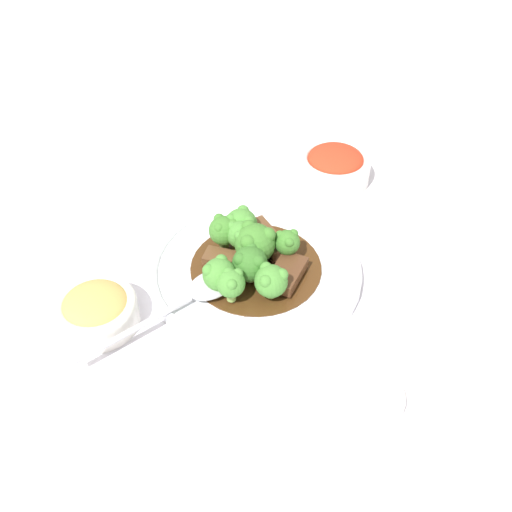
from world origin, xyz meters
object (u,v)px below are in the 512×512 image
(broccoli_floret_1, at_px, (231,283))
(broccoli_floret_6, at_px, (224,230))
(beef_strip_0, at_px, (228,260))
(side_bowl_appetizer, at_px, (97,310))
(beef_strip_2, at_px, (267,238))
(main_plate, at_px, (256,270))
(broccoli_floret_5, at_px, (219,274))
(broccoli_floret_2, at_px, (250,263))
(side_bowl_kimchi, at_px, (335,166))
(broccoli_floret_4, at_px, (240,234))
(serving_spoon, at_px, (201,291))
(broccoli_floret_0, at_px, (255,243))
(beef_strip_1, at_px, (288,271))
(sauce_dish, at_px, (369,396))
(broccoli_floret_8, at_px, (241,224))
(broccoli_floret_7, at_px, (287,242))
(broccoli_floret_3, at_px, (271,281))

(broccoli_floret_1, xyz_separation_m, broccoli_floret_6, (-0.07, -0.06, -0.00))
(beef_strip_0, xyz_separation_m, side_bowl_appetizer, (0.15, -0.09, -0.00))
(broccoli_floret_1, bearing_deg, beef_strip_2, -172.42)
(main_plate, xyz_separation_m, broccoli_floret_5, (0.06, -0.01, 0.04))
(broccoli_floret_2, distance_m, broccoli_floret_6, 0.07)
(side_bowl_kimchi, xyz_separation_m, side_bowl_appetizer, (0.40, -0.11, -0.00))
(side_bowl_appetizer, bearing_deg, broccoli_floret_1, 128.45)
(beef_strip_2, bearing_deg, main_plate, 11.62)
(broccoli_floret_4, xyz_separation_m, serving_spoon, (0.09, 0.00, -0.02))
(broccoli_floret_2, bearing_deg, broccoli_floret_0, -158.70)
(broccoli_floret_1, bearing_deg, serving_spoon, -69.70)
(beef_strip_1, height_order, beef_strip_2, same)
(beef_strip_0, distance_m, sauce_dish, 0.24)
(broccoli_floret_6, bearing_deg, broccoli_floret_2, 60.72)
(broccoli_floret_1, bearing_deg, sauce_dish, 80.62)
(broccoli_floret_5, bearing_deg, side_bowl_appetizer, -44.64)
(serving_spoon, bearing_deg, broccoli_floret_1, 110.30)
(broccoli_floret_0, height_order, broccoli_floret_8, broccoli_floret_0)
(beef_strip_2, height_order, serving_spoon, beef_strip_2)
(broccoli_floret_2, distance_m, side_bowl_appetizer, 0.19)
(beef_strip_2, xyz_separation_m, broccoli_floret_6, (0.03, -0.04, 0.02))
(broccoli_floret_6, distance_m, sauce_dish, 0.27)
(broccoli_floret_7, bearing_deg, side_bowl_appetizer, -36.45)
(beef_strip_0, distance_m, broccoli_floret_5, 0.05)
(beef_strip_1, bearing_deg, side_bowl_appetizer, -44.03)
(broccoli_floret_5, relative_size, serving_spoon, 0.22)
(broccoli_floret_3, bearing_deg, side_bowl_kimchi, -170.09)
(broccoli_floret_2, bearing_deg, broccoli_floret_5, -32.05)
(main_plate, bearing_deg, broccoli_floret_7, 140.18)
(broccoli_floret_6, relative_size, side_bowl_kimchi, 0.43)
(broccoli_floret_7, xyz_separation_m, side_bowl_appetizer, (0.19, -0.14, -0.02))
(sauce_dish, bearing_deg, side_bowl_appetizer, -78.19)
(beef_strip_2, distance_m, sauce_dish, 0.25)
(broccoli_floret_0, xyz_separation_m, side_bowl_kimchi, (-0.23, 0.00, -0.02))
(broccoli_floret_6, bearing_deg, broccoli_floret_0, 88.81)
(beef_strip_0, bearing_deg, broccoli_floret_2, 77.00)
(beef_strip_2, relative_size, broccoli_floret_0, 1.46)
(beef_strip_1, height_order, broccoli_floret_8, broccoli_floret_8)
(broccoli_floret_2, height_order, broccoli_floret_5, broccoli_floret_2)
(beef_strip_0, distance_m, side_bowl_kimchi, 0.25)
(broccoli_floret_8, xyz_separation_m, side_bowl_appetizer, (0.19, -0.08, -0.02))
(sauce_dish, bearing_deg, broccoli_floret_6, -112.84)
(broccoli_floret_0, bearing_deg, main_plate, 38.81)
(side_bowl_kimchi, bearing_deg, beef_strip_0, -5.72)
(main_plate, bearing_deg, broccoli_floret_4, -111.49)
(beef_strip_1, bearing_deg, broccoli_floret_8, -107.40)
(broccoli_floret_6, distance_m, side_bowl_kimchi, 0.23)
(broccoli_floret_2, relative_size, broccoli_floret_4, 1.04)
(broccoli_floret_7, bearing_deg, side_bowl_kimchi, -171.20)
(broccoli_floret_5, distance_m, broccoli_floret_8, 0.09)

